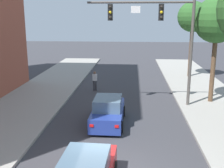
{
  "coord_description": "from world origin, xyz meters",
  "views": [
    {
      "loc": [
        0.79,
        -9.9,
        6.05
      ],
      "look_at": [
        -0.48,
        6.81,
        2.0
      ],
      "focal_mm": 44.78,
      "sensor_mm": 36.0,
      "label": 1
    }
  ],
  "objects": [
    {
      "name": "street_tree_third",
      "position": [
        6.53,
        18.57,
        5.99
      ],
      "size": [
        2.97,
        2.97,
        7.39
      ],
      "color": "brown",
      "rests_on": "sidewalk_right"
    },
    {
      "name": "traffic_signal_mast",
      "position": [
        2.62,
        8.8,
        5.36
      ],
      "size": [
        6.95,
        0.38,
        7.5
      ],
      "color": "#514C47",
      "rests_on": "sidewalk_right"
    },
    {
      "name": "pedestrian_crossing_road",
      "position": [
        -2.37,
        12.67,
        0.91
      ],
      "size": [
        0.36,
        0.22,
        1.64
      ],
      "color": "#333338",
      "rests_on": "ground"
    },
    {
      "name": "car_lead_blue",
      "position": [
        -0.59,
        5.29,
        0.72
      ],
      "size": [
        1.86,
        4.25,
        1.6
      ],
      "color": "navy",
      "rests_on": "ground"
    },
    {
      "name": "street_tree_second",
      "position": [
        6.38,
        9.78,
        5.79
      ],
      "size": [
        3.11,
        3.11,
        7.25
      ],
      "color": "brown",
      "rests_on": "sidewalk_right"
    }
  ]
}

